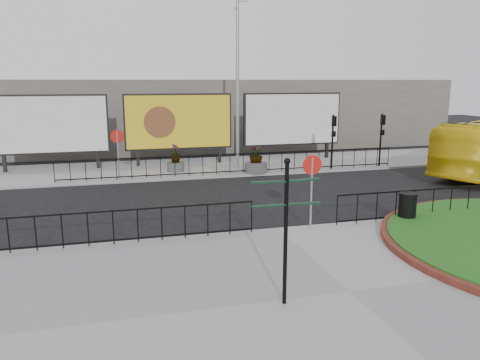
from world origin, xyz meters
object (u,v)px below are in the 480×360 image
object	(u,v)px
planter_b	(254,164)
fingerpost_sign	(286,218)
litter_bin	(407,208)
planter_c	(258,164)
planter_a	(176,161)
lamp_post	(238,83)
billboard_mid	(179,122)

from	to	relation	value
planter_b	fingerpost_sign	bearing A→B (deg)	-104.16
litter_bin	planter_c	world-z (taller)	planter_c
litter_bin	fingerpost_sign	bearing A→B (deg)	-143.60
planter_b	planter_a	bearing A→B (deg)	159.54
litter_bin	planter_b	bearing A→B (deg)	104.04
lamp_post	litter_bin	size ratio (longest dim) A/B	8.77
litter_bin	planter_c	size ratio (longest dim) A/B	0.76
lamp_post	planter_a	world-z (taller)	lamp_post
billboard_mid	lamp_post	bearing A→B (deg)	-33.25
lamp_post	litter_bin	world-z (taller)	lamp_post
billboard_mid	planter_a	distance (m)	2.88
fingerpost_sign	litter_bin	bearing A→B (deg)	40.68
billboard_mid	fingerpost_sign	size ratio (longest dim) A/B	1.91
fingerpost_sign	planter_a	world-z (taller)	fingerpost_sign
planter_c	planter_b	bearing A→B (deg)	180.00
lamp_post	planter_b	distance (m)	4.54
fingerpost_sign	planter_c	xyz separation A→B (m)	(3.87, 14.55, -1.50)
lamp_post	planter_c	bearing A→B (deg)	-66.59
planter_b	billboard_mid	bearing A→B (deg)	134.42
planter_a	fingerpost_sign	bearing A→B (deg)	-88.82
lamp_post	fingerpost_sign	size ratio (longest dim) A/B	2.84
billboard_mid	litter_bin	xyz separation A→B (m)	(6.00, -13.57, -1.95)
planter_c	litter_bin	bearing A→B (deg)	-77.05
billboard_mid	fingerpost_sign	distance (m)	18.13
lamp_post	fingerpost_sign	bearing A→B (deg)	-101.13
litter_bin	planter_a	distance (m)	13.20
billboard_mid	litter_bin	world-z (taller)	billboard_mid
litter_bin	billboard_mid	bearing A→B (deg)	113.85
billboard_mid	fingerpost_sign	world-z (taller)	billboard_mid
fingerpost_sign	litter_bin	xyz separation A→B (m)	(6.17, 4.55, -1.43)
billboard_mid	fingerpost_sign	xyz separation A→B (m)	(-0.17, -18.12, -0.52)
planter_a	billboard_mid	bearing A→B (deg)	76.48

